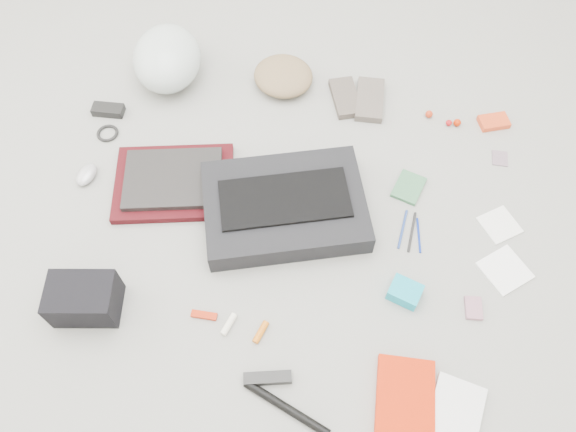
% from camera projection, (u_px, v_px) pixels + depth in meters
% --- Properties ---
extents(ground_plane, '(4.00, 4.00, 0.00)m').
position_uv_depth(ground_plane, '(288.00, 224.00, 1.84)').
color(ground_plane, gray).
extents(messenger_bag, '(0.61, 0.53, 0.09)m').
position_uv_depth(messenger_bag, '(285.00, 207.00, 1.83)').
color(messenger_bag, black).
rests_on(messenger_bag, ground_plane).
extents(bag_flap, '(0.45, 0.32, 0.01)m').
position_uv_depth(bag_flap, '(285.00, 199.00, 1.78)').
color(bag_flap, black).
rests_on(bag_flap, messenger_bag).
extents(laptop_sleeve, '(0.46, 0.39, 0.03)m').
position_uv_depth(laptop_sleeve, '(174.00, 183.00, 1.91)').
color(laptop_sleeve, '#3E0A0F').
rests_on(laptop_sleeve, ground_plane).
extents(laptop, '(0.38, 0.31, 0.02)m').
position_uv_depth(laptop, '(173.00, 179.00, 1.89)').
color(laptop, black).
rests_on(laptop, laptop_sleeve).
extents(bike_helmet, '(0.32, 0.37, 0.19)m').
position_uv_depth(bike_helmet, '(167.00, 58.00, 2.09)').
color(bike_helmet, silver).
rests_on(bike_helmet, ground_plane).
extents(beanie, '(0.29, 0.28, 0.08)m').
position_uv_depth(beanie, '(283.00, 76.00, 2.12)').
color(beanie, olive).
rests_on(beanie, ground_plane).
extents(mitten_left, '(0.16, 0.20, 0.03)m').
position_uv_depth(mitten_left, '(345.00, 98.00, 2.10)').
color(mitten_left, '#534942').
rests_on(mitten_left, ground_plane).
extents(mitten_right, '(0.12, 0.21, 0.03)m').
position_uv_depth(mitten_right, '(370.00, 100.00, 2.10)').
color(mitten_right, '#5C534B').
rests_on(mitten_right, ground_plane).
extents(power_brick, '(0.12, 0.06, 0.03)m').
position_uv_depth(power_brick, '(108.00, 110.00, 2.07)').
color(power_brick, black).
rests_on(power_brick, ground_plane).
extents(cable_coil, '(0.09, 0.09, 0.01)m').
position_uv_depth(cable_coil, '(108.00, 133.00, 2.03)').
color(cable_coil, black).
rests_on(cable_coil, ground_plane).
extents(mouse, '(0.07, 0.10, 0.04)m').
position_uv_depth(mouse, '(87.00, 175.00, 1.92)').
color(mouse, '#A6A5AB').
rests_on(mouse, ground_plane).
extents(camera_bag, '(0.22, 0.18, 0.13)m').
position_uv_depth(camera_bag, '(84.00, 299.00, 1.64)').
color(camera_bag, black).
rests_on(camera_bag, ground_plane).
extents(multitool, '(0.08, 0.03, 0.01)m').
position_uv_depth(multitool, '(204.00, 315.00, 1.68)').
color(multitool, '#A71F04').
rests_on(multitool, ground_plane).
extents(toiletry_tube_white, '(0.04, 0.07, 0.02)m').
position_uv_depth(toiletry_tube_white, '(229.00, 324.00, 1.66)').
color(toiletry_tube_white, silver).
rests_on(toiletry_tube_white, ground_plane).
extents(toiletry_tube_orange, '(0.04, 0.07, 0.02)m').
position_uv_depth(toiletry_tube_orange, '(261.00, 332.00, 1.65)').
color(toiletry_tube_orange, '#C86311').
rests_on(toiletry_tube_orange, ground_plane).
extents(u_lock, '(0.14, 0.07, 0.03)m').
position_uv_depth(u_lock, '(268.00, 378.00, 1.57)').
color(u_lock, black).
rests_on(u_lock, ground_plane).
extents(bike_pump, '(0.26, 0.11, 0.02)m').
position_uv_depth(bike_pump, '(286.00, 408.00, 1.53)').
color(bike_pump, black).
rests_on(bike_pump, ground_plane).
extents(book_red, '(0.18, 0.25, 0.02)m').
position_uv_depth(book_red, '(405.00, 401.00, 1.54)').
color(book_red, red).
rests_on(book_red, ground_plane).
extents(book_white, '(0.16, 0.22, 0.02)m').
position_uv_depth(book_white, '(455.00, 416.00, 1.52)').
color(book_white, silver).
rests_on(book_white, ground_plane).
extents(notepad, '(0.11, 0.14, 0.01)m').
position_uv_depth(notepad, '(409.00, 187.00, 1.91)').
color(notepad, '#356743').
rests_on(notepad, ground_plane).
extents(pen_blue, '(0.02, 0.15, 0.01)m').
position_uv_depth(pen_blue, '(403.00, 229.00, 1.83)').
color(pen_blue, navy).
rests_on(pen_blue, ground_plane).
extents(pen_black, '(0.01, 0.15, 0.01)m').
position_uv_depth(pen_black, '(412.00, 232.00, 1.82)').
color(pen_black, black).
rests_on(pen_black, ground_plane).
extents(pen_navy, '(0.03, 0.13, 0.01)m').
position_uv_depth(pen_navy, '(419.00, 235.00, 1.82)').
color(pen_navy, navy).
rests_on(pen_navy, ground_plane).
extents(accordion_wallet, '(0.11, 0.10, 0.05)m').
position_uv_depth(accordion_wallet, '(405.00, 292.00, 1.69)').
color(accordion_wallet, '#0D9EBC').
rests_on(accordion_wallet, ground_plane).
extents(card_deck, '(0.06, 0.08, 0.01)m').
position_uv_depth(card_deck, '(473.00, 308.00, 1.69)').
color(card_deck, '#A06B7E').
rests_on(card_deck, ground_plane).
extents(napkin_top, '(0.16, 0.16, 0.01)m').
position_uv_depth(napkin_top, '(499.00, 225.00, 1.84)').
color(napkin_top, silver).
rests_on(napkin_top, ground_plane).
extents(napkin_bottom, '(0.18, 0.18, 0.01)m').
position_uv_depth(napkin_bottom, '(505.00, 270.00, 1.75)').
color(napkin_bottom, white).
rests_on(napkin_bottom, ground_plane).
extents(lollipop_a, '(0.03, 0.03, 0.03)m').
position_uv_depth(lollipop_a, '(429.00, 114.00, 2.06)').
color(lollipop_a, '#AF2C11').
rests_on(lollipop_a, ground_plane).
extents(lollipop_b, '(0.03, 0.03, 0.02)m').
position_uv_depth(lollipop_b, '(449.00, 123.00, 2.04)').
color(lollipop_b, '#AA1014').
rests_on(lollipop_b, ground_plane).
extents(lollipop_c, '(0.03, 0.03, 0.03)m').
position_uv_depth(lollipop_c, '(457.00, 123.00, 2.04)').
color(lollipop_c, '#B52201').
rests_on(lollipop_c, ground_plane).
extents(altoids_tin, '(0.12, 0.10, 0.02)m').
position_uv_depth(altoids_tin, '(494.00, 122.00, 2.05)').
color(altoids_tin, '#D7431D').
rests_on(altoids_tin, ground_plane).
extents(stamp_sheet, '(0.06, 0.07, 0.00)m').
position_uv_depth(stamp_sheet, '(500.00, 158.00, 1.97)').
color(stamp_sheet, gray).
rests_on(stamp_sheet, ground_plane).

